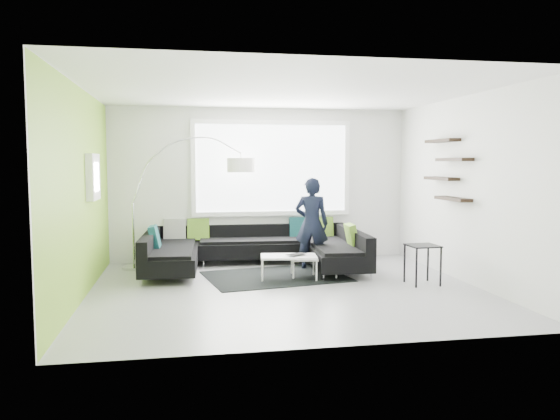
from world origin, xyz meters
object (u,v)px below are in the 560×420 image
(person, at_px, (312,224))
(laptop, at_px, (299,255))
(arc_lamp, at_px, (133,203))
(side_table, at_px, (422,265))
(sectional_sofa, at_px, (254,250))
(coffee_table, at_px, (301,266))

(person, relative_size, laptop, 3.67)
(arc_lamp, relative_size, side_table, 3.81)
(person, xyz_separation_m, laptop, (-0.39, -0.79, -0.40))
(sectional_sofa, bearing_deg, arc_lamp, 170.57)
(arc_lamp, bearing_deg, side_table, -19.56)
(coffee_table, bearing_deg, side_table, -16.99)
(side_table, bearing_deg, arc_lamp, 155.56)
(arc_lamp, xyz_separation_m, side_table, (4.32, -1.96, -0.83))
(side_table, height_order, person, person)
(side_table, bearing_deg, sectional_sofa, 146.79)
(person, bearing_deg, coffee_table, 82.00)
(arc_lamp, bearing_deg, person, -5.07)
(person, bearing_deg, laptop, 81.29)
(laptop, bearing_deg, arc_lamp, 119.84)
(sectional_sofa, bearing_deg, person, -1.58)
(coffee_table, xyz_separation_m, side_table, (1.67, -0.77, 0.11))
(arc_lamp, relative_size, person, 1.45)
(sectional_sofa, distance_m, laptop, 1.05)
(side_table, relative_size, laptop, 1.40)
(coffee_table, bearing_deg, person, 72.01)
(side_table, relative_size, person, 0.38)
(arc_lamp, height_order, laptop, arc_lamp)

